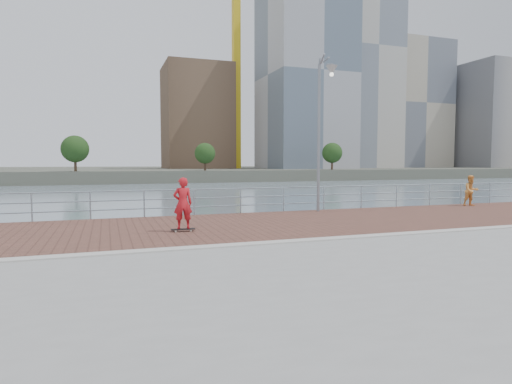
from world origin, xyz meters
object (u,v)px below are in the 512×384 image
object	(u,v)px
street_lamp	(324,106)
bystander	(471,191)
guardrail	(218,198)
skateboarder	(183,203)

from	to	relation	value
street_lamp	bystander	world-z (taller)	street_lamp
guardrail	street_lamp	bearing A→B (deg)	-12.16
skateboarder	street_lamp	bearing A→B (deg)	-153.31
guardrail	skateboarder	bearing A→B (deg)	-117.85
guardrail	skateboarder	distance (m)	4.73
street_lamp	skateboarder	world-z (taller)	street_lamp
guardrail	street_lamp	xyz separation A→B (m)	(4.58, -0.99, 4.04)
guardrail	bystander	size ratio (longest dim) A/B	24.91
street_lamp	skateboarder	bearing A→B (deg)	-154.80
bystander	street_lamp	bearing A→B (deg)	-168.86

